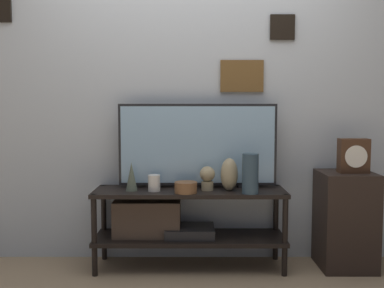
% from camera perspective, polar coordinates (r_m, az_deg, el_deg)
% --- Properties ---
extents(ground_plane, '(12.00, 12.00, 0.00)m').
position_cam_1_polar(ground_plane, '(3.23, -0.59, -16.83)').
color(ground_plane, '#997F60').
extents(wall_back, '(6.40, 0.08, 2.70)m').
position_cam_1_polar(wall_back, '(3.50, -0.56, 7.48)').
color(wall_back, '#B2BCC6').
rests_on(wall_back, ground_plane).
extents(media_console, '(1.39, 0.41, 0.58)m').
position_cam_1_polar(media_console, '(3.35, -2.71, -9.42)').
color(media_console, black).
rests_on(media_console, ground_plane).
extents(television, '(1.18, 0.05, 0.63)m').
position_cam_1_polar(television, '(3.34, 0.43, -0.09)').
color(television, black).
rests_on(television, media_console).
extents(vase_slim_bronze, '(0.09, 0.09, 0.21)m').
position_cam_1_polar(vase_slim_bronze, '(3.27, -7.97, -4.13)').
color(vase_slim_bronze, '#4C5647').
rests_on(vase_slim_bronze, media_console).
extents(vase_wide_bowl, '(0.16, 0.16, 0.08)m').
position_cam_1_polar(vase_wide_bowl, '(3.17, -1.07, -5.53)').
color(vase_wide_bowl, brown).
rests_on(vase_wide_bowl, media_console).
extents(vase_urn_stoneware, '(0.12, 0.11, 0.24)m').
position_cam_1_polar(vase_urn_stoneware, '(3.25, 4.47, -3.87)').
color(vase_urn_stoneware, tan).
rests_on(vase_urn_stoneware, media_console).
extents(vase_tall_ceramic, '(0.11, 0.11, 0.28)m').
position_cam_1_polar(vase_tall_ceramic, '(3.16, 7.13, -3.74)').
color(vase_tall_ceramic, '#2D4251').
rests_on(vase_tall_ceramic, media_console).
extents(candle_jar, '(0.09, 0.09, 0.12)m').
position_cam_1_polar(candle_jar, '(3.24, -5.11, -4.97)').
color(candle_jar, silver).
rests_on(candle_jar, media_console).
extents(decorative_bust, '(0.11, 0.11, 0.18)m').
position_cam_1_polar(decorative_bust, '(3.26, 1.68, -4.21)').
color(decorative_bust, tan).
rests_on(decorative_bust, media_console).
extents(side_table, '(0.39, 0.40, 0.71)m').
position_cam_1_polar(side_table, '(3.54, 18.61, -9.09)').
color(side_table, black).
rests_on(side_table, ground_plane).
extents(mantel_clock, '(0.21, 0.11, 0.25)m').
position_cam_1_polar(mantel_clock, '(3.44, 19.55, -1.41)').
color(mantel_clock, '#422819').
rests_on(mantel_clock, side_table).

